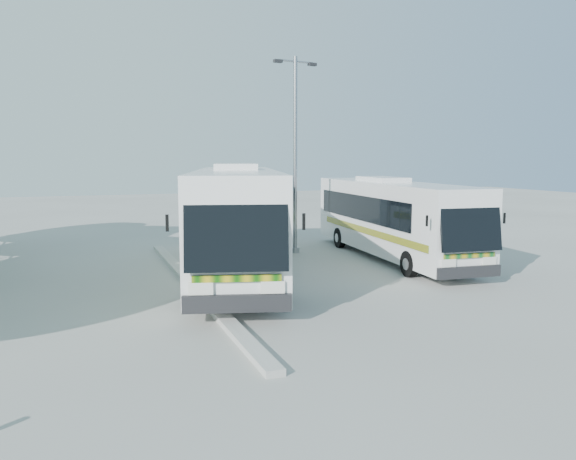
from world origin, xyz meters
name	(u,v)px	position (x,y,z in m)	size (l,w,h in m)	color
ground	(282,295)	(0.00, 0.00, 0.00)	(100.00, 100.00, 0.00)	#AAAAA5
kerb_divider	(193,285)	(-2.30, 2.00, 0.07)	(0.40, 16.00, 0.15)	#B2B2AD
coach_main	(236,217)	(-0.39, 3.59, 2.01)	(6.06, 13.44, 3.67)	silver
coach_adjacent	(392,217)	(6.34, 4.29, 1.71)	(3.23, 11.38, 3.11)	silver
lamppost	(295,146)	(3.17, 6.98, 4.58)	(2.03, 0.49, 8.30)	gray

